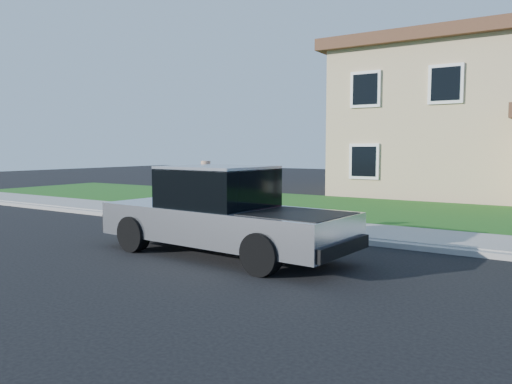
% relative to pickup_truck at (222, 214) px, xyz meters
% --- Properties ---
extents(ground, '(80.00, 80.00, 0.00)m').
position_rel_pickup_truck_xyz_m(ground, '(0.53, -0.27, -0.84)').
color(ground, black).
rests_on(ground, ground).
extents(curb, '(40.00, 0.20, 0.12)m').
position_rel_pickup_truck_xyz_m(curb, '(1.53, 2.63, -0.78)').
color(curb, gray).
rests_on(curb, ground).
extents(sidewalk, '(40.00, 2.00, 0.15)m').
position_rel_pickup_truck_xyz_m(sidewalk, '(1.53, 3.73, -0.76)').
color(sidewalk, gray).
rests_on(sidewalk, ground).
extents(lawn, '(40.00, 7.00, 0.10)m').
position_rel_pickup_truck_xyz_m(lawn, '(1.53, 8.23, -0.79)').
color(lawn, '#244E16').
rests_on(lawn, ground).
extents(house, '(14.00, 11.30, 6.85)m').
position_rel_pickup_truck_xyz_m(house, '(1.84, 16.11, 2.33)').
color(house, tan).
rests_on(house, ground).
extents(pickup_truck, '(5.58, 2.29, 1.80)m').
position_rel_pickup_truck_xyz_m(pickup_truck, '(0.00, 0.00, 0.00)').
color(pickup_truck, black).
rests_on(pickup_truck, ground).
extents(woman, '(0.68, 0.51, 1.85)m').
position_rel_pickup_truck_xyz_m(woman, '(-1.40, 1.22, 0.04)').
color(woman, tan).
rests_on(woman, ground).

